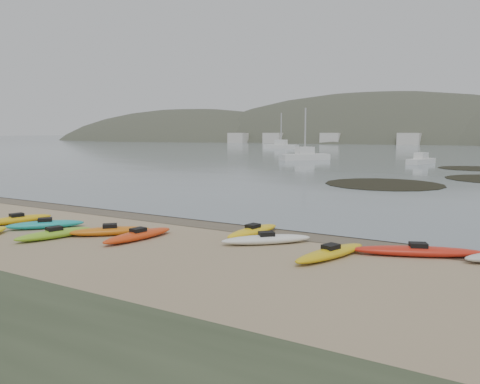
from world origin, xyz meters
The scene contains 5 objects.
ground centered at (0.00, 0.00, 0.00)m, with size 600.00×600.00×0.00m, color tan.
wet_sand centered at (0.00, -0.30, 0.00)m, with size 60.00×60.00×0.00m, color brown.
kayaks centered at (-0.27, -3.67, 0.17)m, with size 21.45×9.59×0.34m.
kelp_mats centered at (5.75, 29.07, 0.03)m, with size 16.89×30.31×0.04m.
moored_boats centered at (3.29, 77.67, 0.55)m, with size 105.86×63.34×1.23m.
Camera 1 is at (10.32, -17.66, 4.10)m, focal length 35.00 mm.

